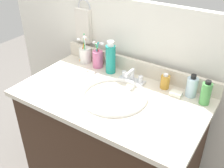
{
  "coord_description": "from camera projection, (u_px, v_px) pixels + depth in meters",
  "views": [
    {
      "loc": [
        0.66,
        -1.0,
        1.68
      ],
      "look_at": [
        0.01,
        0.0,
        0.94
      ],
      "focal_mm": 42.4,
      "sensor_mm": 36.0,
      "label": 1
    }
  ],
  "objects": [
    {
      "name": "back_wall",
      "position": [
        139.0,
        98.0,
        1.81
      ],
      "size": [
        2.13,
        0.04,
        1.3
      ],
      "primitive_type": "cube",
      "color": "white",
      "rests_on": "ground_plane"
    },
    {
      "name": "cup_white_ceramic",
      "position": [
        85.0,
        55.0,
        1.75
      ],
      "size": [
        0.08,
        0.08,
        0.2
      ],
      "color": "white",
      "rests_on": "countertop"
    },
    {
      "name": "soap_bar",
      "position": [
        176.0,
        94.0,
        1.43
      ],
      "size": [
        0.06,
        0.04,
        0.02
      ],
      "primitive_type": "cube",
      "color": "white",
      "rests_on": "countertop"
    },
    {
      "name": "bottle_toner_green",
      "position": [
        206.0,
        93.0,
        1.34
      ],
      "size": [
        0.05,
        0.05,
        0.14
      ],
      "color": "#4C9E4C",
      "rests_on": "countertop"
    },
    {
      "name": "backsplash",
      "position": [
        136.0,
        67.0,
        1.62
      ],
      "size": [
        1.03,
        0.02,
        0.09
      ],
      "primitive_type": "cube",
      "color": "beige",
      "rests_on": "countertop"
    },
    {
      "name": "bottle_gel_clear",
      "position": [
        192.0,
        87.0,
        1.4
      ],
      "size": [
        0.06,
        0.06,
        0.13
      ],
      "color": "silver",
      "rests_on": "countertop"
    },
    {
      "name": "cup_pink",
      "position": [
        98.0,
        58.0,
        1.69
      ],
      "size": [
        0.07,
        0.08,
        0.17
      ],
      "color": "#D16693",
      "rests_on": "countertop"
    },
    {
      "name": "faucet",
      "position": [
        132.0,
        77.0,
        1.55
      ],
      "size": [
        0.16,
        0.1,
        0.08
      ],
      "color": "silver",
      "rests_on": "countertop"
    },
    {
      "name": "bottle_oil_amber",
      "position": [
        165.0,
        82.0,
        1.48
      ],
      "size": [
        0.05,
        0.05,
        0.09
      ],
      "color": "gold",
      "rests_on": "countertop"
    },
    {
      "name": "bottle_mouthwash_teal",
      "position": [
        111.0,
        58.0,
        1.61
      ],
      "size": [
        0.06,
        0.06,
        0.21
      ],
      "color": "teal",
      "rests_on": "countertop"
    },
    {
      "name": "countertop",
      "position": [
        111.0,
        97.0,
        1.45
      ],
      "size": [
        1.03,
        0.59,
        0.03
      ],
      "primitive_type": "cube",
      "color": "beige",
      "rests_on": "vanity_cabinet"
    },
    {
      "name": "towel_ring",
      "position": [
        84.0,
        7.0,
        1.69
      ],
      "size": [
        0.1,
        0.01,
        0.1
      ],
      "primitive_type": "torus",
      "rotation": [
        1.57,
        0.0,
        0.0
      ],
      "color": "silver"
    },
    {
      "name": "vanity_cabinet",
      "position": [
        111.0,
        153.0,
        1.68
      ],
      "size": [
        0.99,
        0.55,
        0.84
      ],
      "primitive_type": "cube",
      "color": "#382316",
      "rests_on": "ground_plane"
    },
    {
      "name": "hand_towel",
      "position": [
        84.0,
        26.0,
        1.74
      ],
      "size": [
        0.11,
        0.04,
        0.22
      ],
      "primitive_type": "cube",
      "color": "silver"
    },
    {
      "name": "sink_basin",
      "position": [
        114.0,
        101.0,
        1.44
      ],
      "size": [
        0.37,
        0.37,
        0.11
      ],
      "color": "white",
      "rests_on": "countertop"
    }
  ]
}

